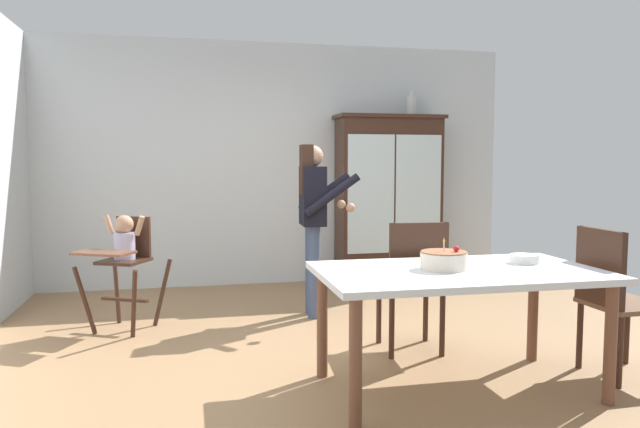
{
  "coord_description": "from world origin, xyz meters",
  "views": [
    {
      "loc": [
        -1.05,
        -4.11,
        1.38
      ],
      "look_at": [
        0.05,
        0.7,
        0.95
      ],
      "focal_mm": 33.67,
      "sensor_mm": 36.0,
      "label": 1
    }
  ],
  "objects_px": {
    "ceramic_vase": "(411,105)",
    "adult_person": "(313,208)",
    "china_cabinet": "(388,199)",
    "serving_bowl": "(525,259)",
    "high_chair_with_toddler": "(124,251)",
    "birthday_cake": "(444,260)",
    "dining_table": "(459,283)",
    "dining_chair_far_side": "(414,278)",
    "dining_chair_right_end": "(612,292)"
  },
  "relations": [
    {
      "from": "birthday_cake",
      "to": "dining_chair_right_end",
      "type": "xyz_separation_m",
      "value": [
        1.14,
        -0.04,
        -0.24
      ]
    },
    {
      "from": "high_chair_with_toddler",
      "to": "birthday_cake",
      "type": "bearing_deg",
      "value": -14.48
    },
    {
      "from": "ceramic_vase",
      "to": "birthday_cake",
      "type": "relative_size",
      "value": 0.96
    },
    {
      "from": "dining_table",
      "to": "dining_chair_far_side",
      "type": "height_order",
      "value": "dining_chair_far_side"
    },
    {
      "from": "high_chair_with_toddler",
      "to": "serving_bowl",
      "type": "distance_m",
      "value": 3.1
    },
    {
      "from": "china_cabinet",
      "to": "serving_bowl",
      "type": "height_order",
      "value": "china_cabinet"
    },
    {
      "from": "china_cabinet",
      "to": "birthday_cake",
      "type": "relative_size",
      "value": 6.8
    },
    {
      "from": "ceramic_vase",
      "to": "dining_chair_right_end",
      "type": "bearing_deg",
      "value": -88.07
    },
    {
      "from": "adult_person",
      "to": "serving_bowl",
      "type": "height_order",
      "value": "adult_person"
    },
    {
      "from": "adult_person",
      "to": "ceramic_vase",
      "type": "bearing_deg",
      "value": -43.84
    },
    {
      "from": "china_cabinet",
      "to": "high_chair_with_toddler",
      "type": "height_order",
      "value": "china_cabinet"
    },
    {
      "from": "china_cabinet",
      "to": "serving_bowl",
      "type": "bearing_deg",
      "value": -93.32
    },
    {
      "from": "adult_person",
      "to": "dining_chair_right_end",
      "type": "height_order",
      "value": "adult_person"
    },
    {
      "from": "dining_chair_right_end",
      "to": "serving_bowl",
      "type": "bearing_deg",
      "value": 76.56
    },
    {
      "from": "high_chair_with_toddler",
      "to": "serving_bowl",
      "type": "relative_size",
      "value": 5.28
    },
    {
      "from": "serving_bowl",
      "to": "dining_chair_far_side",
      "type": "distance_m",
      "value": 0.81
    },
    {
      "from": "dining_table",
      "to": "serving_bowl",
      "type": "height_order",
      "value": "serving_bowl"
    },
    {
      "from": "high_chair_with_toddler",
      "to": "birthday_cake",
      "type": "relative_size",
      "value": 3.39
    },
    {
      "from": "high_chair_with_toddler",
      "to": "adult_person",
      "type": "relative_size",
      "value": 0.62
    },
    {
      "from": "ceramic_vase",
      "to": "birthday_cake",
      "type": "xyz_separation_m",
      "value": [
        -1.04,
        -3.19,
        -1.23
      ]
    },
    {
      "from": "china_cabinet",
      "to": "dining_chair_right_end",
      "type": "height_order",
      "value": "china_cabinet"
    },
    {
      "from": "dining_chair_far_side",
      "to": "serving_bowl",
      "type": "bearing_deg",
      "value": 135.16
    },
    {
      "from": "china_cabinet",
      "to": "adult_person",
      "type": "height_order",
      "value": "china_cabinet"
    },
    {
      "from": "high_chair_with_toddler",
      "to": "dining_table",
      "type": "relative_size",
      "value": 0.56
    },
    {
      "from": "ceramic_vase",
      "to": "adult_person",
      "type": "xyz_separation_m",
      "value": [
        -1.42,
        -1.3,
        -1.05
      ]
    },
    {
      "from": "high_chair_with_toddler",
      "to": "adult_person",
      "type": "distance_m",
      "value": 1.64
    },
    {
      "from": "dining_chair_far_side",
      "to": "dining_chair_right_end",
      "type": "bearing_deg",
      "value": 150.59
    },
    {
      "from": "high_chair_with_toddler",
      "to": "birthday_cake",
      "type": "xyz_separation_m",
      "value": [
        1.99,
        -1.79,
        0.14
      ]
    },
    {
      "from": "birthday_cake",
      "to": "dining_chair_far_side",
      "type": "bearing_deg",
      "value": 82.85
    },
    {
      "from": "adult_person",
      "to": "dining_table",
      "type": "bearing_deg",
      "value": -162.41
    },
    {
      "from": "adult_person",
      "to": "high_chair_with_toddler",
      "type": "bearing_deg",
      "value": 97.18
    },
    {
      "from": "high_chair_with_toddler",
      "to": "ceramic_vase",
      "type": "bearing_deg",
      "value": 52.24
    },
    {
      "from": "ceramic_vase",
      "to": "dining_chair_right_end",
      "type": "distance_m",
      "value": 3.55
    },
    {
      "from": "china_cabinet",
      "to": "serving_bowl",
      "type": "relative_size",
      "value": 10.58
    },
    {
      "from": "dining_chair_far_side",
      "to": "dining_chair_right_end",
      "type": "relative_size",
      "value": 1.0
    },
    {
      "from": "china_cabinet",
      "to": "birthday_cake",
      "type": "distance_m",
      "value": 3.28
    },
    {
      "from": "china_cabinet",
      "to": "birthday_cake",
      "type": "bearing_deg",
      "value": -103.59
    },
    {
      "from": "dining_table",
      "to": "high_chair_with_toddler",
      "type": "bearing_deg",
      "value": 138.86
    },
    {
      "from": "adult_person",
      "to": "dining_chair_right_end",
      "type": "distance_m",
      "value": 2.5
    },
    {
      "from": "serving_bowl",
      "to": "china_cabinet",
      "type": "bearing_deg",
      "value": 86.68
    },
    {
      "from": "birthday_cake",
      "to": "dining_chair_right_end",
      "type": "bearing_deg",
      "value": -1.94
    },
    {
      "from": "ceramic_vase",
      "to": "dining_table",
      "type": "distance_m",
      "value": 3.62
    },
    {
      "from": "ceramic_vase",
      "to": "adult_person",
      "type": "bearing_deg",
      "value": -137.53
    },
    {
      "from": "ceramic_vase",
      "to": "high_chair_with_toddler",
      "type": "relative_size",
      "value": 0.28
    },
    {
      "from": "ceramic_vase",
      "to": "dining_chair_far_side",
      "type": "distance_m",
      "value": 3.07
    },
    {
      "from": "serving_bowl",
      "to": "dining_table",
      "type": "bearing_deg",
      "value": -167.6
    },
    {
      "from": "china_cabinet",
      "to": "ceramic_vase",
      "type": "xyz_separation_m",
      "value": [
        0.26,
        0.0,
        1.06
      ]
    },
    {
      "from": "china_cabinet",
      "to": "high_chair_with_toddler",
      "type": "distance_m",
      "value": 3.11
    },
    {
      "from": "birthday_cake",
      "to": "dining_chair_right_end",
      "type": "relative_size",
      "value": 0.29
    },
    {
      "from": "china_cabinet",
      "to": "adult_person",
      "type": "bearing_deg",
      "value": -131.73
    }
  ]
}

